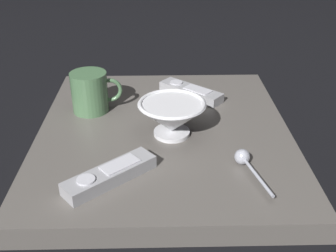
{
  "coord_description": "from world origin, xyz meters",
  "views": [
    {
      "loc": [
        -0.75,
        0.01,
        0.47
      ],
      "look_at": [
        -0.02,
        -0.01,
        0.06
      ],
      "focal_mm": 44.21,
      "sensor_mm": 36.0,
      "label": 1
    }
  ],
  "objects": [
    {
      "name": "coffee_mug",
      "position": [
        0.09,
        0.16,
        0.09
      ],
      "size": [
        0.08,
        0.11,
        0.09
      ],
      "color": "#4C724C",
      "rests_on": "table"
    },
    {
      "name": "cereal_bowl",
      "position": [
        -0.02,
        -0.02,
        0.08
      ],
      "size": [
        0.14,
        0.14,
        0.07
      ],
      "color": "silver",
      "rests_on": "table"
    },
    {
      "name": "teaspoon",
      "position": [
        -0.14,
        -0.14,
        0.06
      ],
      "size": [
        0.13,
        0.05,
        0.03
      ],
      "color": "#A3A5B2",
      "rests_on": "table"
    },
    {
      "name": "ground_plane",
      "position": [
        0.0,
        0.0,
        0.0
      ],
      "size": [
        6.0,
        6.0,
        0.0
      ],
      "primitive_type": "plane",
      "color": "black"
    },
    {
      "name": "table",
      "position": [
        0.0,
        0.0,
        0.02
      ],
      "size": [
        0.59,
        0.52,
        0.04
      ],
      "color": "#5B5651",
      "rests_on": "ground"
    },
    {
      "name": "tv_remote_far",
      "position": [
        -0.18,
        0.09,
        0.05
      ],
      "size": [
        0.14,
        0.16,
        0.03
      ],
      "color": "#9E9EA3",
      "rests_on": "table"
    },
    {
      "name": "tv_remote_near",
      "position": [
        0.16,
        -0.07,
        0.05
      ],
      "size": [
        0.14,
        0.15,
        0.03
      ],
      "color": "#9E9EA3",
      "rests_on": "table"
    }
  ]
}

